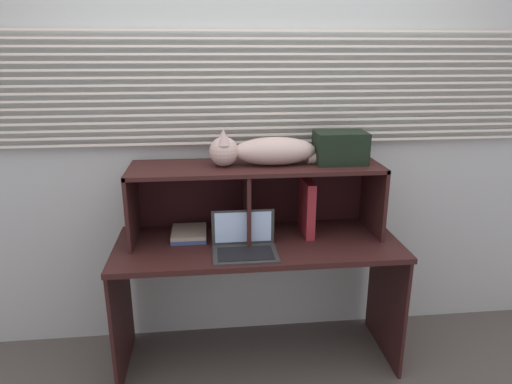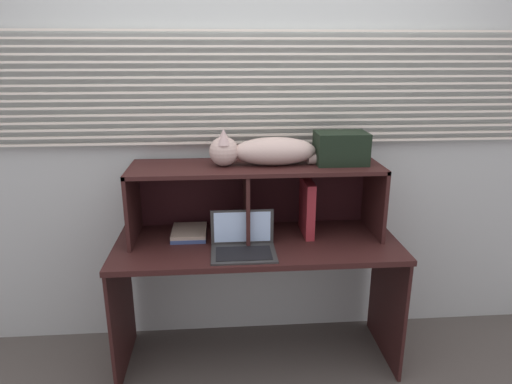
% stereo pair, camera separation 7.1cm
% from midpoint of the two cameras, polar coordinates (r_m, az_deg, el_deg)
% --- Properties ---
extents(ground_plane, '(4.40, 4.40, 0.00)m').
position_cam_midpoint_polar(ground_plane, '(2.71, 1.36, -22.75)').
color(ground_plane, '#4C4742').
extents(back_panel_with_blinds, '(4.40, 0.08, 2.50)m').
position_cam_midpoint_polar(back_panel_with_blinds, '(2.67, 0.36, 6.82)').
color(back_panel_with_blinds, '#AFB8B5').
rests_on(back_panel_with_blinds, ground).
extents(desk, '(1.55, 0.60, 0.75)m').
position_cam_midpoint_polar(desk, '(2.55, 0.98, -9.15)').
color(desk, '#321716').
rests_on(desk, ground).
extents(hutch_shelf_unit, '(1.37, 0.38, 0.41)m').
position_cam_midpoint_polar(hutch_shelf_unit, '(2.52, 0.61, 1.03)').
color(hutch_shelf_unit, '#321716').
rests_on(hutch_shelf_unit, desk).
extents(cat, '(0.81, 0.18, 0.19)m').
position_cam_midpoint_polar(cat, '(2.44, 1.99, 5.17)').
color(cat, '#BDA49A').
rests_on(cat, hutch_shelf_unit).
extents(laptop, '(0.33, 0.24, 0.20)m').
position_cam_midpoint_polar(laptop, '(2.36, -0.76, -6.60)').
color(laptop, '#2D2D2D').
rests_on(laptop, desk).
extents(binder_upright, '(0.05, 0.25, 0.31)m').
position_cam_midpoint_polar(binder_upright, '(2.57, 7.22, -1.90)').
color(binder_upright, maroon).
rests_on(binder_upright, desk).
extents(book_stack, '(0.19, 0.23, 0.04)m').
position_cam_midpoint_polar(book_stack, '(2.57, -7.62, -5.11)').
color(book_stack, '#364A7E').
rests_on(book_stack, desk).
extents(storage_box, '(0.28, 0.19, 0.17)m').
position_cam_midpoint_polar(storage_box, '(2.52, 11.43, 5.44)').
color(storage_box, black).
rests_on(storage_box, hutch_shelf_unit).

